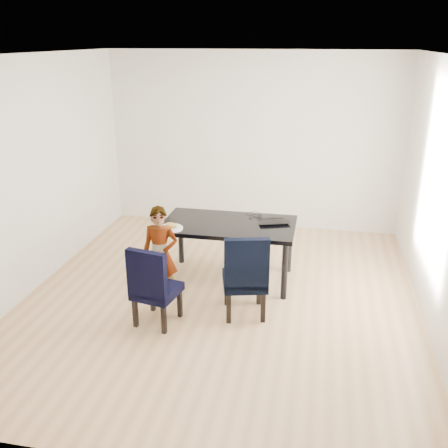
% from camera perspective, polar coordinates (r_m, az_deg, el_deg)
% --- Properties ---
extents(floor, '(4.50, 5.00, 0.01)m').
position_cam_1_polar(floor, '(5.90, -0.38, -8.47)').
color(floor, tan).
rests_on(floor, ground).
extents(ceiling, '(4.50, 5.00, 0.01)m').
position_cam_1_polar(ceiling, '(5.16, -0.46, 18.85)').
color(ceiling, white).
rests_on(ceiling, wall_back).
extents(wall_back, '(4.50, 0.01, 2.70)m').
position_cam_1_polar(wall_back, '(7.78, 3.36, 9.34)').
color(wall_back, white).
rests_on(wall_back, ground).
extents(wall_front, '(4.50, 0.01, 2.70)m').
position_cam_1_polar(wall_front, '(3.14, -9.77, -8.49)').
color(wall_front, white).
rests_on(wall_front, ground).
extents(wall_left, '(0.01, 5.00, 2.70)m').
position_cam_1_polar(wall_left, '(6.22, -21.30, 5.11)').
color(wall_left, silver).
rests_on(wall_left, ground).
extents(wall_right, '(0.01, 5.00, 2.70)m').
position_cam_1_polar(wall_right, '(5.41, 23.70, 2.59)').
color(wall_right, silver).
rests_on(wall_right, ground).
extents(dining_table, '(1.60, 0.90, 0.75)m').
position_cam_1_polar(dining_table, '(6.17, 0.54, -3.17)').
color(dining_table, black).
rests_on(dining_table, floor).
extents(chair_left, '(0.51, 0.52, 0.89)m').
position_cam_1_polar(chair_left, '(5.28, -7.70, -6.82)').
color(chair_left, black).
rests_on(chair_left, floor).
extents(chair_right, '(0.57, 0.58, 0.96)m').
position_cam_1_polar(chair_right, '(5.38, 2.38, -5.68)').
color(chair_right, black).
rests_on(chair_right, floor).
extents(child, '(0.43, 0.31, 1.12)m').
position_cam_1_polar(child, '(5.68, -7.29, -3.50)').
color(child, orange).
rests_on(child, floor).
extents(plate, '(0.34, 0.34, 0.02)m').
position_cam_1_polar(plate, '(5.89, -6.11, -0.48)').
color(plate, white).
rests_on(plate, dining_table).
extents(sandwich, '(0.16, 0.08, 0.06)m').
position_cam_1_polar(sandwich, '(5.87, -6.04, -0.14)').
color(sandwich, '#B29A3F').
rests_on(sandwich, plate).
extents(laptop, '(0.43, 0.35, 0.03)m').
position_cam_1_polar(laptop, '(6.08, 5.67, 0.30)').
color(laptop, black).
rests_on(laptop, dining_table).
extents(cable_tangle, '(0.17, 0.17, 0.01)m').
position_cam_1_polar(cable_tangle, '(6.21, 3.64, 0.69)').
color(cable_tangle, black).
rests_on(cable_tangle, dining_table).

